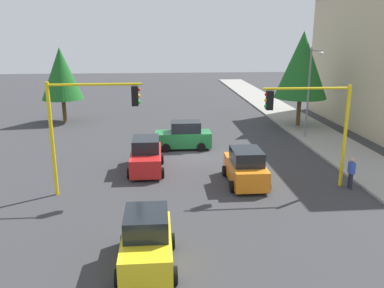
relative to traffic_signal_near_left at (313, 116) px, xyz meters
The scene contains 13 objects.
ground_plane 9.11m from the traffic_signal_near_left, 136.67° to the right, with size 120.00×120.00×0.00m, color #353538.
sidewalk_kerb 12.60m from the traffic_signal_near_left, 156.25° to the left, with size 80.00×4.00×0.15m, color gray.
lane_arrow_near 10.97m from the traffic_signal_near_left, 57.52° to the right, with size 2.40×1.10×1.10m.
traffic_signal_near_left is the anchor object (origin of this frame).
traffic_signal_near_right 11.37m from the traffic_signal_near_left, 90.00° to the right, with size 0.36×4.59×5.75m.
street_lamp_curbside 10.25m from the traffic_signal_near_left, 159.78° to the left, with size 2.15×0.28×7.00m.
tree_roadside_mid 14.74m from the traffic_signal_near_left, 162.78° to the left, with size 4.48×4.48×8.20m.
tree_opposite_side 24.53m from the traffic_signal_near_left, 137.21° to the right, with size 3.73×3.73×6.80m.
car_red 9.79m from the traffic_signal_near_left, 111.30° to the right, with size 4.09×2.10×1.98m.
car_green 10.52m from the traffic_signal_near_left, 142.43° to the right, with size 1.97×3.97×1.98m.
car_orange 4.45m from the traffic_signal_near_left, 103.38° to the right, with size 3.96×2.09×1.98m.
car_yellow 11.26m from the traffic_signal_near_left, 50.62° to the right, with size 3.66×2.04×1.98m.
pedestrian_crossing 3.69m from the traffic_signal_near_left, 78.37° to the left, with size 0.40×0.24×1.70m.
Camera 1 is at (25.56, -2.21, 7.94)m, focal length 37.39 mm.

